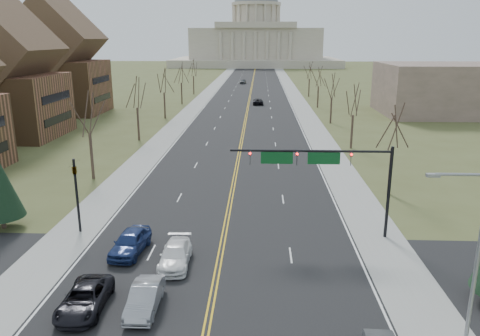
# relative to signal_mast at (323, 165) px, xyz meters

# --- Properties ---
(road) EXTENTS (20.00, 380.00, 0.01)m
(road) POSITION_rel_signal_mast_xyz_m (-7.45, 96.50, -5.76)
(road) COLOR black
(road) RESTS_ON ground
(cross_road) EXTENTS (120.00, 14.00, 0.01)m
(cross_road) POSITION_rel_signal_mast_xyz_m (-7.45, -7.50, -5.76)
(cross_road) COLOR black
(cross_road) RESTS_ON ground
(sidewalk_left) EXTENTS (4.00, 380.00, 0.03)m
(sidewalk_left) POSITION_rel_signal_mast_xyz_m (-19.45, 96.50, -5.75)
(sidewalk_left) COLOR gray
(sidewalk_left) RESTS_ON ground
(sidewalk_right) EXTENTS (4.00, 380.00, 0.03)m
(sidewalk_right) POSITION_rel_signal_mast_xyz_m (4.55, 96.50, -5.75)
(sidewalk_right) COLOR gray
(sidewalk_right) RESTS_ON ground
(center_line) EXTENTS (0.42, 380.00, 0.01)m
(center_line) POSITION_rel_signal_mast_xyz_m (-7.45, 96.50, -5.75)
(center_line) COLOR gold
(center_line) RESTS_ON road
(edge_line_left) EXTENTS (0.15, 380.00, 0.01)m
(edge_line_left) POSITION_rel_signal_mast_xyz_m (-17.25, 96.50, -5.75)
(edge_line_left) COLOR silver
(edge_line_left) RESTS_ON road
(edge_line_right) EXTENTS (0.15, 380.00, 0.01)m
(edge_line_right) POSITION_rel_signal_mast_xyz_m (2.35, 96.50, -5.75)
(edge_line_right) COLOR silver
(edge_line_right) RESTS_ON road
(capitol) EXTENTS (90.00, 60.00, 50.00)m
(capitol) POSITION_rel_signal_mast_xyz_m (-7.45, 236.41, 8.44)
(capitol) COLOR #C0B6A0
(capitol) RESTS_ON ground
(signal_mast) EXTENTS (12.12, 0.44, 7.20)m
(signal_mast) POSITION_rel_signal_mast_xyz_m (0.00, 0.00, 0.00)
(signal_mast) COLOR black
(signal_mast) RESTS_ON ground
(signal_left) EXTENTS (0.32, 0.36, 6.00)m
(signal_left) POSITION_rel_signal_mast_xyz_m (-18.95, 0.00, -2.05)
(signal_left) COLOR black
(signal_left) RESTS_ON ground
(street_light) EXTENTS (2.90, 0.25, 9.07)m
(street_light) POSITION_rel_signal_mast_xyz_m (5.29, -13.50, -0.54)
(street_light) COLOR gray
(street_light) RESTS_ON ground
(tree_r_0) EXTENTS (3.74, 3.74, 8.50)m
(tree_r_0) POSITION_rel_signal_mast_xyz_m (8.05, 10.50, 0.79)
(tree_r_0) COLOR #382921
(tree_r_0) RESTS_ON ground
(tree_l_0) EXTENTS (3.96, 3.96, 9.00)m
(tree_l_0) POSITION_rel_signal_mast_xyz_m (-22.95, 14.50, 1.18)
(tree_l_0) COLOR #382921
(tree_l_0) RESTS_ON ground
(tree_r_1) EXTENTS (3.74, 3.74, 8.50)m
(tree_r_1) POSITION_rel_signal_mast_xyz_m (8.05, 30.50, 0.79)
(tree_r_1) COLOR #382921
(tree_r_1) RESTS_ON ground
(tree_l_1) EXTENTS (3.96, 3.96, 9.00)m
(tree_l_1) POSITION_rel_signal_mast_xyz_m (-22.95, 34.50, 1.18)
(tree_l_1) COLOR #382921
(tree_l_1) RESTS_ON ground
(tree_r_2) EXTENTS (3.74, 3.74, 8.50)m
(tree_r_2) POSITION_rel_signal_mast_xyz_m (8.05, 50.50, 0.79)
(tree_r_2) COLOR #382921
(tree_r_2) RESTS_ON ground
(tree_l_2) EXTENTS (3.96, 3.96, 9.00)m
(tree_l_2) POSITION_rel_signal_mast_xyz_m (-22.95, 54.50, 1.18)
(tree_l_2) COLOR #382921
(tree_l_2) RESTS_ON ground
(tree_r_3) EXTENTS (3.74, 3.74, 8.50)m
(tree_r_3) POSITION_rel_signal_mast_xyz_m (8.05, 70.50, 0.79)
(tree_r_3) COLOR #382921
(tree_r_3) RESTS_ON ground
(tree_l_3) EXTENTS (3.96, 3.96, 9.00)m
(tree_l_3) POSITION_rel_signal_mast_xyz_m (-22.95, 74.50, 1.18)
(tree_l_3) COLOR #382921
(tree_l_3) RESTS_ON ground
(tree_r_4) EXTENTS (3.74, 3.74, 8.50)m
(tree_r_4) POSITION_rel_signal_mast_xyz_m (8.05, 90.50, 0.79)
(tree_r_4) COLOR #382921
(tree_r_4) RESTS_ON ground
(tree_l_4) EXTENTS (3.96, 3.96, 9.00)m
(tree_l_4) POSITION_rel_signal_mast_xyz_m (-22.95, 94.50, 1.18)
(tree_l_4) COLOR #382921
(tree_l_4) RESTS_ON ground
(bldg_left_mid) EXTENTS (15.10, 14.28, 20.75)m
(bldg_left_mid) POSITION_rel_signal_mast_xyz_m (-43.44, 36.50, 2.78)
(bldg_left_mid) COLOR brown
(bldg_left_mid) RESTS_ON ground
(bldg_left_far) EXTENTS (17.10, 14.28, 23.25)m
(bldg_left_far) POSITION_rel_signal_mast_xyz_m (-45.44, 60.50, 3.78)
(bldg_left_far) COLOR brown
(bldg_left_far) RESTS_ON ground
(bldg_right_mass) EXTENTS (25.00, 20.00, 10.00)m
(bldg_right_mass) POSITION_rel_signal_mast_xyz_m (32.55, 62.50, -0.76)
(bldg_right_mass) COLOR brown
(bldg_right_mass) RESTS_ON ground
(car_sb_inner_lead) EXTENTS (1.57, 4.40, 1.45)m
(car_sb_inner_lead) POSITION_rel_signal_mast_xyz_m (-11.12, -10.76, -5.03)
(car_sb_inner_lead) COLOR #93949A
(car_sb_inner_lead) RESTS_ON road
(car_sb_outer_lead) EXTENTS (2.45, 5.05, 1.38)m
(car_sb_outer_lead) POSITION_rel_signal_mast_xyz_m (-14.52, -10.92, -5.06)
(car_sb_outer_lead) COLOR black
(car_sb_outer_lead) RESTS_ON road
(car_sb_inner_second) EXTENTS (2.08, 4.84, 1.39)m
(car_sb_inner_second) POSITION_rel_signal_mast_xyz_m (-10.36, -5.26, -5.05)
(car_sb_inner_second) COLOR white
(car_sb_inner_second) RESTS_ON road
(car_sb_outer_second) EXTENTS (2.40, 5.01, 1.65)m
(car_sb_outer_second) POSITION_rel_signal_mast_xyz_m (-13.90, -3.59, -4.92)
(car_sb_outer_second) COLOR navy
(car_sb_outer_second) RESTS_ON road
(car_far_nb) EXTENTS (2.44, 5.10, 1.40)m
(car_far_nb) POSITION_rel_signal_mast_xyz_m (-5.23, 74.88, -5.05)
(car_far_nb) COLOR black
(car_far_nb) RESTS_ON road
(car_far_sb) EXTENTS (2.13, 4.47, 1.48)m
(car_far_sb) POSITION_rel_signal_mast_xyz_m (-10.57, 125.82, -5.01)
(car_far_sb) COLOR #4C5054
(car_far_sb) RESTS_ON road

